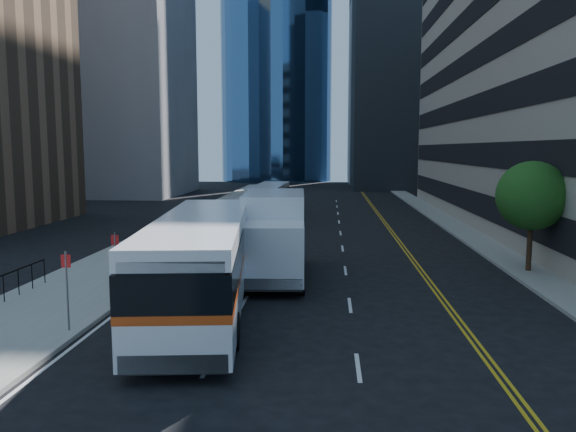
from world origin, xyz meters
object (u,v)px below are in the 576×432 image
Objects in this scene: street_tree at (532,196)px; bus_front at (202,260)px; bus_rear at (269,200)px; box_truck at (274,234)px.

bus_front is at bearing -152.68° from street_tree.
bus_rear is 22.07m from box_truck.
street_tree is 24.97m from bus_rear.
street_tree is 0.38× the size of bus_front.
bus_front is (-13.80, -7.13, -1.77)m from street_tree.
street_tree reaches higher than bus_front.
street_tree is at bearing 20.69° from bus_front.
bus_front is 1.69× the size of box_truck.
bus_front is 1.25× the size of bus_rear.
bus_front reaches higher than bus_rear.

